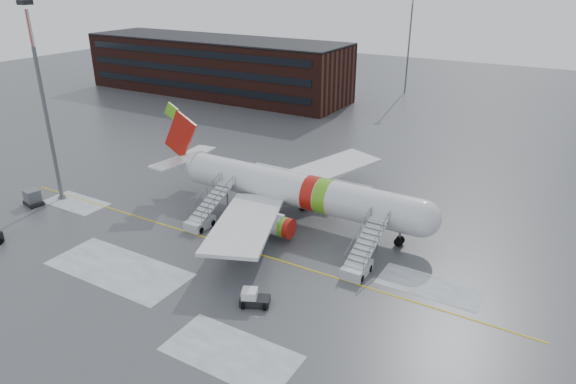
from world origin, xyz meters
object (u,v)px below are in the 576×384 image
Objects in this scene: airliner at (290,189)px; airstair_fwd at (360,260)px; light_mast_near at (44,103)px; pushback_tug at (253,298)px; airstair_aft at (204,216)px; uld_container at (33,198)px.

airliner is 4.55× the size of airstair_fwd.
pushback_tug is at bearing -10.79° from light_mast_near.
light_mast_near reaches higher than airliner.
airliner is 4.55× the size of airstair_aft.
airstair_fwd is 39.80m from light_mast_near.
airstair_aft is at bearing -137.12° from airliner.
airliner is 17.31m from pushback_tug.
airstair_fwd and airstair_aft have the same top height.
light_mast_near reaches higher than airstair_fwd.
airstair_aft is 0.34× the size of light_mast_near.
airstair_aft is 16.02m from pushback_tug.
pushback_tug is 1.09× the size of uld_container.
airstair_fwd is at bearing 8.92° from uld_container.
light_mast_near is (1.36, 2.88, 11.08)m from uld_container.
airstair_fwd is at bearing 4.97° from light_mast_near.
airstair_aft is at bearing 9.55° from light_mast_near.
airstair_aft reaches higher than uld_container.
uld_container reaches higher than pushback_tug.
airstair_fwd is at bearing 59.68° from pushback_tug.
uld_container is at bearing -163.60° from airstair_aft.
light_mast_near is at bearing -175.03° from airstair_fwd.
airliner is 29.74m from light_mast_near.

